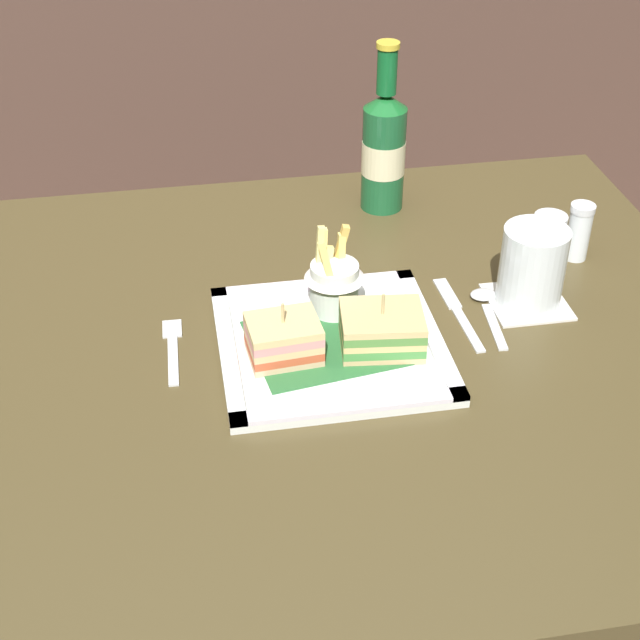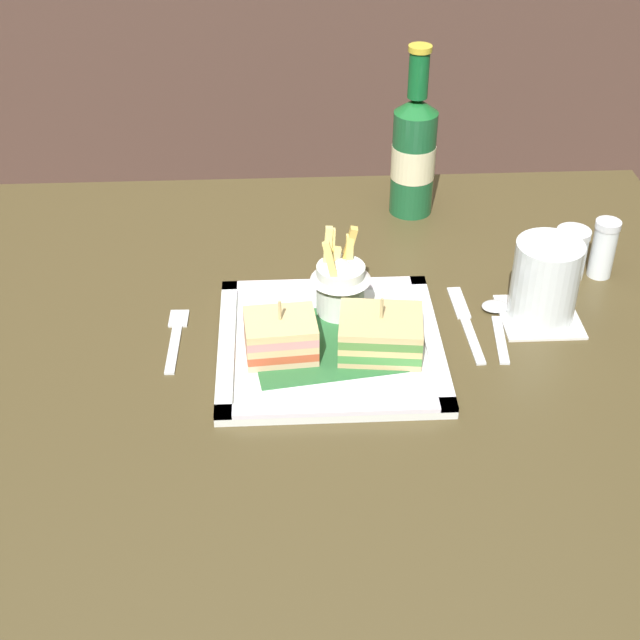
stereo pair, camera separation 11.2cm
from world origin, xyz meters
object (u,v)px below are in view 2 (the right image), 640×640
Objects in this scene: spoon at (496,315)px; dining_table at (311,442)px; beer_bottle at (414,152)px; pepper_shaker at (603,252)px; fries_cup at (340,279)px; water_glass at (544,286)px; square_plate at (330,345)px; salt_shaker at (570,256)px; sandwich_half_left at (281,337)px; sandwich_half_right at (380,334)px; fork at (176,336)px; knife at (465,320)px.

dining_table is at bearing -169.93° from spoon.
pepper_shaker is at bearing -39.62° from beer_bottle.
fries_cup reaches higher than spoon.
square_plate is at bearing -168.94° from water_glass.
salt_shaker reaches higher than square_plate.
fries_cup is (0.08, 0.09, 0.02)m from sandwich_half_left.
salt_shaker is (0.33, 0.15, 0.02)m from square_plate.
sandwich_half_right reaches higher than pepper_shaker.
sandwich_half_right is at bearing -154.87° from spoon.
water_glass is at bearing 2.26° from fork.
spoon is (0.28, 0.07, -0.03)m from sandwich_half_left.
dining_table is 8.41× the size of fork.
sandwich_half_right is at bearing -148.33° from salt_shaker.
water_glass is at bearing -2.80° from spoon.
beer_bottle is 0.28m from salt_shaker.
fork is 0.79× the size of knife.
knife reaches higher than dining_table.
dining_table is 0.24m from fork.
square_plate is 0.37m from salt_shaker.
sandwich_half_left is at bearing -165.01° from spoon.
water_glass is 1.27× the size of pepper_shaker.
fries_cup is 0.89× the size of spoon.
salt_shaker is 0.04m from pepper_shaker.
water_glass is at bearing 12.15° from sandwich_half_left.
salt_shaker is at bearing 32.54° from knife.
dining_table is 8.55× the size of spoon.
salt_shaker reaches higher than spoon.
beer_bottle reaches higher than square_plate.
water_glass is 0.07m from spoon.
spoon is at bearing -75.75° from beer_bottle.
knife is at bearing 10.63° from dining_table.
square_plate reaches higher than dining_table.
dining_table is 4.30× the size of beer_bottle.
fries_cup is at bearing 176.89° from water_glass.
spoon is at bearing 10.07° from dining_table.
dining_table is 0.37m from water_glass.
beer_bottle is 0.32m from water_glass.
salt_shaker is (0.12, 0.10, 0.03)m from spoon.
salt_shaker is at bearing 57.77° from water_glass.
fork is at bearing -137.05° from beer_bottle.
square_plate is 1.05× the size of beer_bottle.
water_glass is (0.30, 0.04, 0.21)m from dining_table.
square_plate is 0.07m from sandwich_half_right.
spoon is at bearing 177.20° from water_glass.
water_glass is 0.15m from pepper_shaker.
square_plate is 0.41m from pepper_shaker.
sandwich_half_right is at bearing -12.02° from fork.
beer_bottle is 0.31m from knife.
spoon is 1.55× the size of pepper_shaker.
sandwich_half_right is 0.36m from pepper_shaker.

